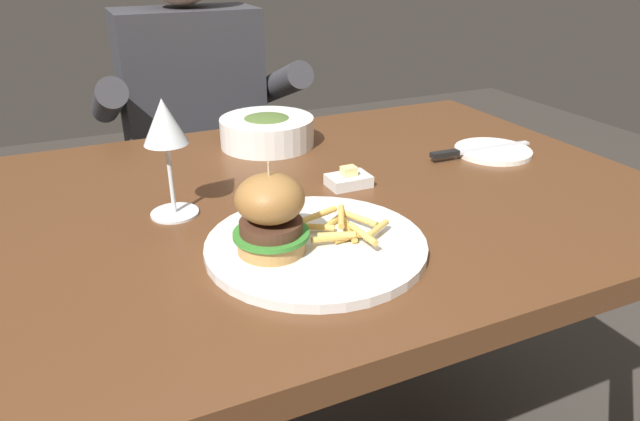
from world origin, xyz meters
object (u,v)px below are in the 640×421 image
(burger_sandwich, at_px, (270,214))
(soup_bowl, at_px, (266,131))
(wine_glass, at_px, (165,129))
(main_plate, at_px, (316,245))
(butter_dish, at_px, (349,180))
(bread_plate, at_px, (493,151))
(diner_person, at_px, (198,163))
(table_knife, at_px, (472,150))

(burger_sandwich, height_order, soup_bowl, burger_sandwich)
(wine_glass, xyz_separation_m, soup_bowl, (0.25, 0.26, -0.11))
(wine_glass, bearing_deg, burger_sandwich, -65.27)
(main_plate, relative_size, wine_glass, 1.66)
(main_plate, distance_m, soup_bowl, 0.47)
(burger_sandwich, height_order, butter_dish, burger_sandwich)
(bread_plate, bearing_deg, butter_dish, -174.83)
(bread_plate, xyz_separation_m, diner_person, (-0.46, 0.67, -0.18))
(soup_bowl, height_order, diner_person, diner_person)
(wine_glass, distance_m, soup_bowl, 0.38)
(main_plate, relative_size, soup_bowl, 1.57)
(wine_glass, relative_size, soup_bowl, 0.95)
(wine_glass, bearing_deg, table_knife, 1.97)
(main_plate, bearing_deg, butter_dish, 51.51)
(soup_bowl, bearing_deg, bread_plate, -31.11)
(table_knife, relative_size, diner_person, 0.20)
(burger_sandwich, relative_size, table_knife, 0.54)
(diner_person, bearing_deg, main_plate, -92.21)
(wine_glass, xyz_separation_m, bread_plate, (0.65, 0.02, -0.13))
(wine_glass, xyz_separation_m, diner_person, (0.19, 0.69, -0.32))
(main_plate, height_order, soup_bowl, soup_bowl)
(main_plate, height_order, burger_sandwich, burger_sandwich)
(main_plate, xyz_separation_m, diner_person, (0.03, 0.89, -0.18))
(soup_bowl, xyz_separation_m, diner_person, (-0.06, 0.43, -0.21))
(main_plate, bearing_deg, soup_bowl, 78.60)
(main_plate, relative_size, diner_person, 0.26)
(butter_dish, bearing_deg, soup_bowl, 101.41)
(burger_sandwich, height_order, table_knife, burger_sandwich)
(butter_dish, bearing_deg, wine_glass, 177.59)
(burger_sandwich, distance_m, diner_person, 0.93)
(main_plate, bearing_deg, bread_plate, 23.74)
(wine_glass, xyz_separation_m, table_knife, (0.60, 0.02, -0.13))
(main_plate, xyz_separation_m, bread_plate, (0.49, 0.22, -0.00))
(main_plate, height_order, butter_dish, butter_dish)
(diner_person, bearing_deg, bread_plate, -55.75)
(table_knife, bearing_deg, burger_sandwich, -156.73)
(bread_plate, bearing_deg, soup_bowl, 148.89)
(bread_plate, bearing_deg, main_plate, -156.26)
(burger_sandwich, xyz_separation_m, soup_bowl, (0.16, 0.46, -0.04))
(main_plate, xyz_separation_m, soup_bowl, (0.09, 0.46, 0.03))
(burger_sandwich, xyz_separation_m, bread_plate, (0.56, 0.22, -0.06))
(burger_sandwich, relative_size, diner_person, 0.11)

